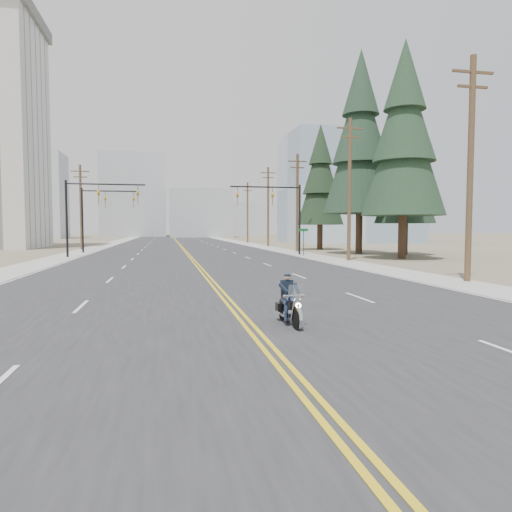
{
  "coord_description": "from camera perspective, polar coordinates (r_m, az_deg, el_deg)",
  "views": [
    {
      "loc": [
        -2.17,
        -12.05,
        2.65
      ],
      "look_at": [
        1.18,
        4.89,
        1.6
      ],
      "focal_mm": 32.0,
      "sensor_mm": 36.0,
      "label": 1
    }
  ],
  "objects": [
    {
      "name": "ground_plane",
      "position": [
        12.53,
        -0.96,
        -8.73
      ],
      "size": [
        400.0,
        400.0,
        0.0
      ],
      "primitive_type": "plane",
      "color": "#776D56",
      "rests_on": "ground"
    },
    {
      "name": "road",
      "position": [
        82.12,
        -9.68,
        1.59
      ],
      "size": [
        20.0,
        200.0,
        0.01
      ],
      "primitive_type": "cube",
      "color": "#303033",
      "rests_on": "ground"
    },
    {
      "name": "sidewalk_left",
      "position": [
        82.62,
        -17.68,
        1.48
      ],
      "size": [
        3.0,
        200.0,
        0.01
      ],
      "primitive_type": "cube",
      "color": "#A5A5A0",
      "rests_on": "ground"
    },
    {
      "name": "sidewalk_right",
      "position": [
        83.22,
        -1.73,
        1.66
      ],
      "size": [
        3.0,
        200.0,
        0.01
      ],
      "primitive_type": "cube",
      "color": "#A5A5A0",
      "rests_on": "ground"
    },
    {
      "name": "traffic_mast_left",
      "position": [
        44.63,
        -20.07,
        6.21
      ],
      "size": [
        7.1,
        0.26,
        7.0
      ],
      "color": "black",
      "rests_on": "ground"
    },
    {
      "name": "traffic_mast_right",
      "position": [
        45.5,
        3.02,
        6.36
      ],
      "size": [
        7.1,
        0.26,
        7.0
      ],
      "color": "black",
      "rests_on": "ground"
    },
    {
      "name": "traffic_mast_far",
      "position": [
        52.59,
        -19.08,
        5.71
      ],
      "size": [
        6.1,
        0.26,
        7.0
      ],
      "color": "black",
      "rests_on": "ground"
    },
    {
      "name": "street_sign",
      "position": [
        44.02,
        5.96,
        2.36
      ],
      "size": [
        0.9,
        0.06,
        2.62
      ],
      "color": "black",
      "rests_on": "ground"
    },
    {
      "name": "utility_pole_a",
      "position": [
        25.04,
        25.23,
        10.22
      ],
      "size": [
        2.2,
        0.3,
        11.0
      ],
      "color": "brown",
      "rests_on": "ground"
    },
    {
      "name": "utility_pole_b",
      "position": [
        38.14,
        11.6,
        8.42
      ],
      "size": [
        2.2,
        0.3,
        11.5
      ],
      "color": "brown",
      "rests_on": "ground"
    },
    {
      "name": "utility_pole_c",
      "position": [
        52.25,
        5.17,
        6.85
      ],
      "size": [
        2.2,
        0.3,
        11.0
      ],
      "color": "brown",
      "rests_on": "ground"
    },
    {
      "name": "utility_pole_d",
      "position": [
        66.77,
        1.52,
        6.34
      ],
      "size": [
        2.2,
        0.3,
        11.5
      ],
      "color": "brown",
      "rests_on": "ground"
    },
    {
      "name": "utility_pole_e",
      "position": [
        83.41,
        -1.06,
        5.6
      ],
      "size": [
        2.2,
        0.3,
        11.0
      ],
      "color": "brown",
      "rests_on": "ground"
    },
    {
      "name": "utility_pole_left",
      "position": [
        61.0,
        -21.05,
        5.91
      ],
      "size": [
        2.2,
        0.3,
        10.5
      ],
      "color": "brown",
      "rests_on": "ground"
    },
    {
      "name": "glass_building",
      "position": [
        89.19,
        11.49,
        8.14
      ],
      "size": [
        24.0,
        16.0,
        20.0
      ],
      "primitive_type": "cube",
      "color": "#9EB5CC",
      "rests_on": "ground"
    },
    {
      "name": "haze_bldg_a",
      "position": [
        131.49,
        -25.82,
        6.78
      ],
      "size": [
        14.0,
        12.0,
        22.0
      ],
      "primitive_type": "cube",
      "color": "#B7BCC6",
      "rests_on": "ground"
    },
    {
      "name": "haze_bldg_b",
      "position": [
        137.5,
        -6.98,
        5.27
      ],
      "size": [
        18.0,
        14.0,
        14.0
      ],
      "primitive_type": "cube",
      "color": "#ADB2B7",
      "rests_on": "ground"
    },
    {
      "name": "haze_bldg_c",
      "position": [
        129.29,
        7.9,
        6.26
      ],
      "size": [
        16.0,
        12.0,
        18.0
      ],
      "primitive_type": "cube",
      "color": "#B7BCC6",
      "rests_on": "ground"
    },
    {
      "name": "haze_bldg_d",
      "position": [
        152.72,
        -14.98,
        7.25
      ],
      "size": [
        20.0,
        15.0,
        26.0
      ],
      "primitive_type": "cube",
      "color": "#ADB2B7",
      "rests_on": "ground"
    },
    {
      "name": "haze_bldg_e",
      "position": [
        164.35,
        -1.68,
        4.65
      ],
      "size": [
        14.0,
        14.0,
        12.0
      ],
      "primitive_type": "cube",
      "color": "#B7BCC6",
      "rests_on": "ground"
    },
    {
      "name": "motorcyclist",
      "position": [
        12.54,
        4.24,
        -5.48
      ],
      "size": [
        0.83,
        1.82,
        1.4
      ],
      "primitive_type": null,
      "rotation": [
        0.0,
        0.0,
        3.18
      ],
      "color": "black",
      "rests_on": "ground"
    },
    {
      "name": "conifer_near",
      "position": [
        42.45,
        18.03,
        14.36
      ],
      "size": [
        7.09,
        7.09,
        18.78
      ],
      "rotation": [
        0.0,
        0.0,
        0.27
      ],
      "color": "#382619",
      "rests_on": "ground"
    },
    {
      "name": "conifer_mid",
      "position": [
        48.61,
        18.21,
        10.92
      ],
      "size": [
        5.94,
        5.94,
        15.83
      ],
      "rotation": [
        0.0,
        0.0,
        0.39
      ],
      "color": "#382619",
      "rests_on": "ground"
    },
    {
      "name": "conifer_tall",
      "position": [
        49.79,
        12.9,
        14.28
      ],
      "size": [
        7.56,
        7.56,
        20.99
      ],
      "rotation": [
        0.0,
        0.0,
        0.08
      ],
      "color": "#382619",
      "rests_on": "ground"
    },
    {
      "name": "conifer_far",
      "position": [
        57.99,
        8.05,
        9.66
      ],
      "size": [
        5.81,
        5.81,
        15.56
      ],
      "rotation": [
        0.0,
        0.0,
        -0.06
      ],
      "color": "#382619",
      "rests_on": "ground"
    }
  ]
}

